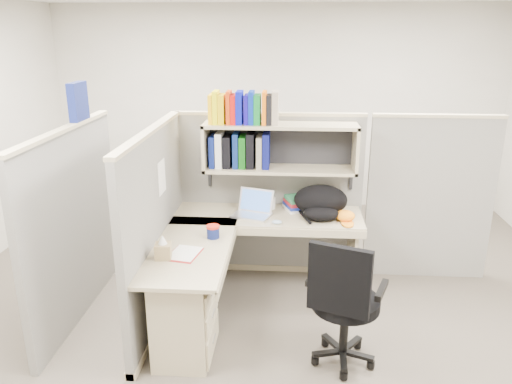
# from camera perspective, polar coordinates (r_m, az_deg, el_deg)

# --- Properties ---
(ground) EXTENTS (6.00, 6.00, 0.00)m
(ground) POSITION_cam_1_polar(r_m,az_deg,el_deg) (4.45, 0.93, -14.06)
(ground) COLOR #3B362E
(ground) RESTS_ON ground
(room_shell) EXTENTS (6.00, 6.00, 6.00)m
(room_shell) POSITION_cam_1_polar(r_m,az_deg,el_deg) (3.84, 1.05, 6.86)
(room_shell) COLOR #ADA99C
(room_shell) RESTS_ON ground
(cubicle) EXTENTS (3.79, 1.84, 1.95)m
(cubicle) POSITION_cam_1_polar(r_m,az_deg,el_deg) (4.50, -3.37, -0.88)
(cubicle) COLOR slate
(cubicle) RESTS_ON ground
(desk) EXTENTS (1.74, 1.75, 0.73)m
(desk) POSITION_cam_1_polar(r_m,az_deg,el_deg) (4.02, -5.18, -10.64)
(desk) COLOR tan
(desk) RESTS_ON ground
(laptop) EXTENTS (0.42, 0.42, 0.24)m
(laptop) POSITION_cam_1_polar(r_m,az_deg,el_deg) (4.56, -0.53, -1.38)
(laptop) COLOR silver
(laptop) RESTS_ON desk
(backpack) EXTENTS (0.49, 0.38, 0.29)m
(backpack) POSITION_cam_1_polar(r_m,az_deg,el_deg) (4.56, 7.44, -1.19)
(backpack) COLOR black
(backpack) RESTS_ON desk
(orange_cap) EXTENTS (0.20, 0.22, 0.10)m
(orange_cap) POSITION_cam_1_polar(r_m,az_deg,el_deg) (4.54, 10.17, -2.69)
(orange_cap) COLOR orange
(orange_cap) RESTS_ON desk
(snack_canister) EXTENTS (0.11, 0.11, 0.11)m
(snack_canister) POSITION_cam_1_polar(r_m,az_deg,el_deg) (4.13, -4.93, -4.51)
(snack_canister) COLOR #0E1853
(snack_canister) RESTS_ON desk
(tissue_box) EXTENTS (0.13, 0.13, 0.19)m
(tissue_box) POSITION_cam_1_polar(r_m,az_deg,el_deg) (3.81, -10.60, -6.17)
(tissue_box) COLOR #9F875A
(tissue_box) RESTS_ON desk
(mouse) EXTENTS (0.10, 0.07, 0.03)m
(mouse) POSITION_cam_1_polar(r_m,az_deg,el_deg) (4.42, 2.41, -3.45)
(mouse) COLOR #96B4D5
(mouse) RESTS_ON desk
(paper_cup) EXTENTS (0.10, 0.10, 0.11)m
(paper_cup) POSITION_cam_1_polar(r_m,az_deg,el_deg) (4.78, 1.76, -1.27)
(paper_cup) COLOR silver
(paper_cup) RESTS_ON desk
(book_stack) EXTENTS (0.26, 0.30, 0.12)m
(book_stack) POSITION_cam_1_polar(r_m,az_deg,el_deg) (4.77, 4.51, -1.29)
(book_stack) COLOR gray
(book_stack) RESTS_ON desk
(loose_paper) EXTENTS (0.25, 0.31, 0.00)m
(loose_paper) POSITION_cam_1_polar(r_m,az_deg,el_deg) (3.90, -8.16, -6.92)
(loose_paper) COLOR silver
(loose_paper) RESTS_ON desk
(task_chair) EXTENTS (0.59, 0.55, 1.03)m
(task_chair) POSITION_cam_1_polar(r_m,az_deg,el_deg) (3.76, 9.92, -14.44)
(task_chair) COLOR black
(task_chair) RESTS_ON ground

